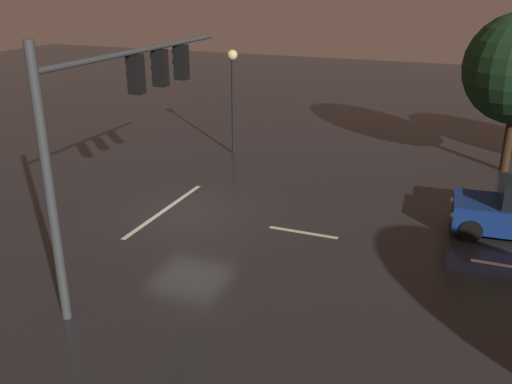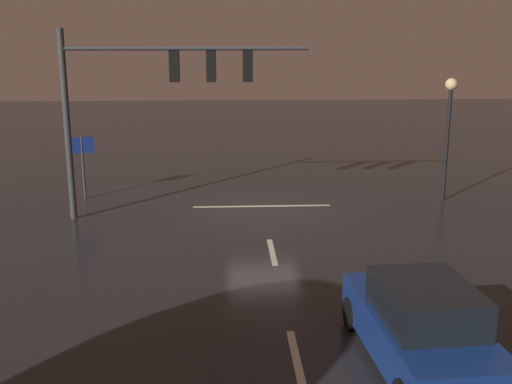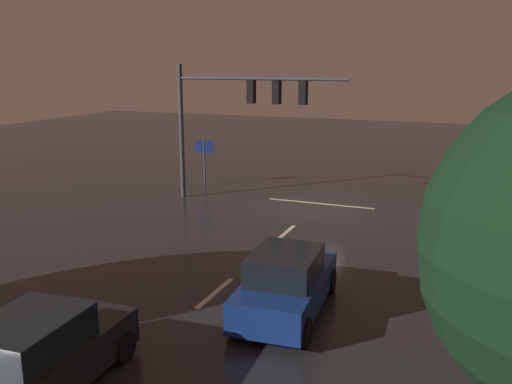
{
  "view_description": "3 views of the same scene",
  "coord_description": "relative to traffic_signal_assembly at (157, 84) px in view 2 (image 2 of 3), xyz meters",
  "views": [
    {
      "loc": [
        15.19,
        8.49,
        7.37
      ],
      "look_at": [
        0.11,
        2.47,
        1.17
      ],
      "focal_mm": 39.35,
      "sensor_mm": 36.0,
      "label": 1
    },
    {
      "loc": [
        1.31,
        20.52,
        5.97
      ],
      "look_at": [
        0.43,
        3.23,
        1.59
      ],
      "focal_mm": 42.85,
      "sensor_mm": 36.0,
      "label": 2
    },
    {
      "loc": [
        -6.48,
        22.86,
        6.28
      ],
      "look_at": [
        1.02,
        4.43,
        1.62
      ],
      "focal_mm": 38.54,
      "sensor_mm": 36.0,
      "label": 3
    }
  ],
  "objects": [
    {
      "name": "stop_bar",
      "position": [
        -3.52,
        -1.18,
        -4.5
      ],
      "size": [
        5.0,
        0.16,
        0.01
      ],
      "primitive_type": "cube",
      "color": "beige",
      "rests_on": "ground_plane"
    },
    {
      "name": "traffic_signal_assembly",
      "position": [
        0.0,
        0.0,
        0.0
      ],
      "size": [
        8.03,
        0.47,
        6.27
      ],
      "color": "#383A3D",
      "rests_on": "ground_plane"
    },
    {
      "name": "ground_plane",
      "position": [
        -3.52,
        -0.27,
        -4.5
      ],
      "size": [
        80.0,
        80.0,
        0.0
      ],
      "primitive_type": "plane",
      "color": "#232326"
    },
    {
      "name": "route_sign",
      "position": [
        3.17,
        -2.63,
        -2.76
      ],
      "size": [
        0.89,
        0.27,
        2.42
      ],
      "color": "#383A3D",
      "rests_on": "ground_plane"
    },
    {
      "name": "car_approaching",
      "position": [
        -5.77,
        10.12,
        -3.7
      ],
      "size": [
        2.16,
        4.46,
        1.7
      ],
      "color": "navy",
      "rests_on": "ground_plane"
    },
    {
      "name": "street_lamp_left_kerb",
      "position": [
        -10.41,
        -1.68,
        -1.27
      ],
      "size": [
        0.44,
        0.44,
        4.56
      ],
      "color": "black",
      "rests_on": "ground_plane"
    },
    {
      "name": "lane_dash_far",
      "position": [
        -3.52,
        3.73,
        -4.5
      ],
      "size": [
        0.16,
        2.2,
        0.01
      ],
      "primitive_type": "cube",
      "rotation": [
        0.0,
        0.0,
        1.57
      ],
      "color": "beige",
      "rests_on": "ground_plane"
    },
    {
      "name": "lane_dash_mid",
      "position": [
        -3.52,
        9.73,
        -4.5
      ],
      "size": [
        0.16,
        2.2,
        0.01
      ],
      "primitive_type": "cube",
      "rotation": [
        0.0,
        0.0,
        1.57
      ],
      "color": "beige",
      "rests_on": "ground_plane"
    }
  ]
}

